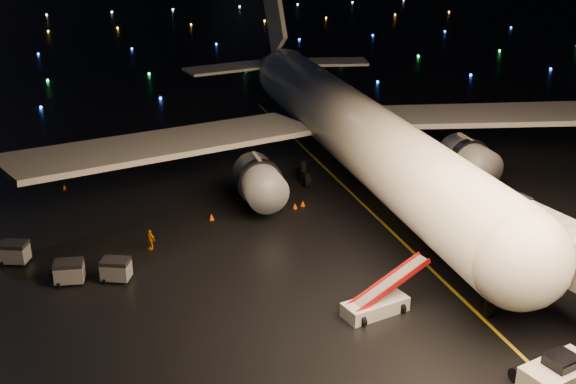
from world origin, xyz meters
name	(u,v)px	position (x,y,z in m)	size (l,w,h in m)	color
lane_centre	(381,221)	(12.00, 15.00, 0.01)	(0.25, 80.00, 0.02)	gold
airliner	(344,85)	(13.02, 26.93, 9.15)	(64.59, 61.36, 18.30)	silver
pushback_tug	(560,372)	(12.17, -8.96, 1.05)	(4.42, 2.32, 2.11)	silver
belt_loader	(376,292)	(5.48, 1.40, 1.59)	(6.57, 1.79, 3.19)	silver
crew_c	(150,240)	(-7.59, 15.55, 0.82)	(0.96, 0.40, 1.65)	#F39400
safety_cone_0	(303,203)	(6.65, 20.22, 0.26)	(0.45, 0.45, 0.51)	#F95000
safety_cone_1	(295,206)	(5.82, 19.90, 0.25)	(0.44, 0.44, 0.50)	#F95000
safety_cone_2	(211,217)	(-1.84, 19.74, 0.27)	(0.47, 0.47, 0.53)	#F95000
safety_cone_3	(64,187)	(-13.85, 30.97, 0.23)	(0.41, 0.41, 0.47)	#F95000
taxiway_lights	(130,43)	(0.00, 106.00, 0.18)	(164.00, 92.00, 0.36)	black
baggage_cart_0	(116,270)	(-10.60, 11.15, 0.84)	(1.99, 1.39, 1.69)	gray
baggage_cart_1	(14,253)	(-17.73, 16.21, 0.86)	(2.03, 1.42, 1.72)	gray
baggage_cart_2	(69,272)	(-13.84, 11.77, 0.86)	(2.03, 1.42, 1.73)	gray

